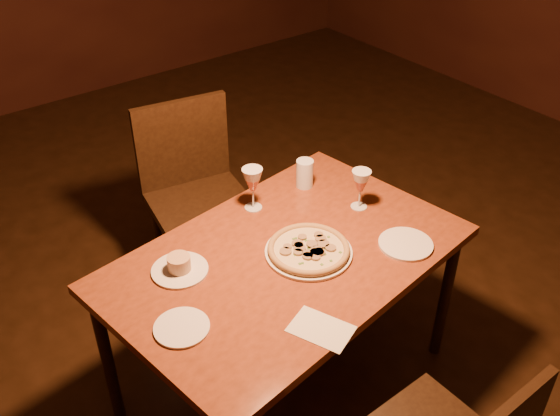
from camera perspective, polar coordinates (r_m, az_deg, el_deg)
floor at (r=2.79m, az=5.25°, el=-15.97°), size 7.00×7.00×0.00m
dining_table at (r=2.34m, az=0.55°, el=-5.45°), size 1.41×1.01×0.70m
chair_far at (r=2.99m, az=-7.72°, el=1.59°), size 0.53×0.53×0.94m
pizza_plate at (r=2.30m, az=2.64°, el=-3.81°), size 0.32×0.32×0.04m
ramekin_saucer at (r=2.25m, az=-9.18°, el=-5.31°), size 0.20×0.20×0.06m
wine_glass_far at (r=2.49m, az=-2.50°, el=1.76°), size 0.08×0.08×0.18m
wine_glass_right at (r=2.52m, az=7.35°, el=1.70°), size 0.08×0.08×0.17m
water_tumbler at (r=2.65m, az=2.27°, el=3.18°), size 0.07×0.07×0.12m
side_plate_left at (r=2.05m, az=-8.98°, el=-10.74°), size 0.18×0.18×0.01m
side_plate_near at (r=2.39m, az=11.42°, el=-3.25°), size 0.20×0.20×0.01m
menu_card at (r=2.03m, az=3.77°, el=-10.97°), size 0.20×0.23×0.00m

